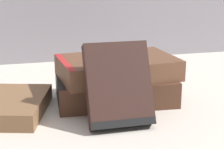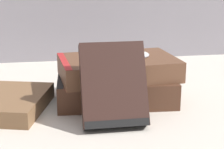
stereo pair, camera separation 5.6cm
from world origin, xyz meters
name	(u,v)px [view 2 (the right image)]	position (x,y,z in m)	size (l,w,h in m)	color
ground_plane	(97,101)	(0.00, 0.00, 0.00)	(3.00, 3.00, 0.00)	beige
book_flat_bottom	(112,88)	(0.03, 0.00, 0.02)	(0.23, 0.16, 0.05)	#4C2D1E
book_flat_top	(115,68)	(0.03, -0.01, 0.07)	(0.23, 0.16, 0.04)	brown
book_leaning_front	(114,88)	(0.01, -0.12, 0.06)	(0.11, 0.08, 0.14)	#331E19
pocket_watch	(137,55)	(0.08, 0.00, 0.09)	(0.05, 0.05, 0.01)	white
reading_glasses	(90,80)	(0.00, 0.13, 0.00)	(0.11, 0.08, 0.00)	black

